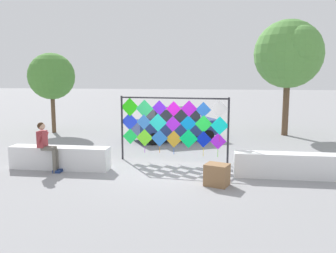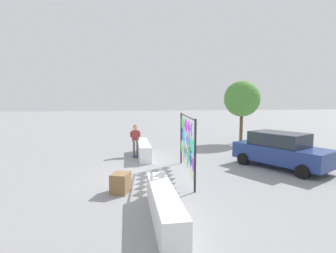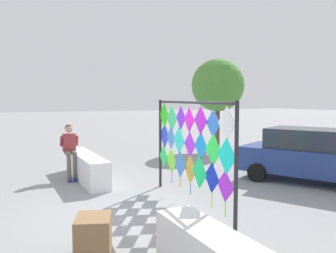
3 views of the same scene
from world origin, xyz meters
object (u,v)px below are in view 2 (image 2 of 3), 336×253
seated_vendor (135,138)px  cardboard_box_large (121,183)px  parked_car (281,150)px  tree_far_right (243,99)px  kite_display_rack (187,138)px

seated_vendor → cardboard_box_large: 5.42m
seated_vendor → parked_car: (3.36, 6.04, -0.18)m
seated_vendor → tree_far_right: size_ratio=0.38×
parked_car → tree_far_right: bearing=169.0°
kite_display_rack → cardboard_box_large: (1.55, -2.48, -1.13)m
cardboard_box_large → tree_far_right: tree_far_right is taller
kite_display_rack → cardboard_box_large: kite_display_rack is taller
parked_car → cardboard_box_large: size_ratio=6.73×
kite_display_rack → seated_vendor: (-3.80, -1.82, -0.49)m
kite_display_rack → cardboard_box_large: 3.13m
seated_vendor → parked_car: seated_vendor is taller
kite_display_rack → parked_car: 4.29m
seated_vendor → cardboard_box_large: (5.34, -0.66, -0.64)m
seated_vendor → parked_car: bearing=60.9°
kite_display_rack → tree_far_right: tree_far_right is taller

